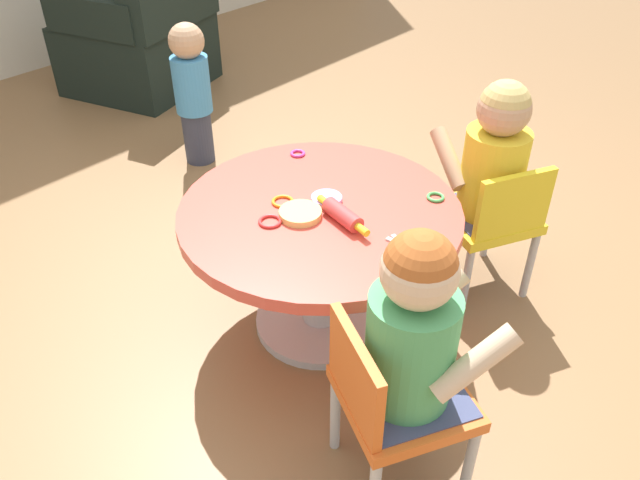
{
  "coord_description": "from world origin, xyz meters",
  "views": [
    {
      "loc": [
        -1.21,
        -1.06,
        1.53
      ],
      "look_at": [
        0.0,
        0.0,
        0.36
      ],
      "focal_mm": 35.56,
      "sensor_mm": 36.0,
      "label": 1
    }
  ],
  "objects_px": {
    "seated_child_left": "(415,328)",
    "seated_child_right": "(495,156)",
    "child_chair_right": "(490,219)",
    "craft_scissors": "(413,251)",
    "toddler_standing": "(193,91)",
    "child_chair_left": "(392,399)",
    "armchair_dark": "(142,36)",
    "rolling_pin": "(343,215)",
    "craft_table": "(320,239)"
  },
  "relations": [
    {
      "from": "child_chair_right",
      "to": "craft_scissors",
      "type": "height_order",
      "value": "child_chair_right"
    },
    {
      "from": "toddler_standing",
      "to": "seated_child_left",
      "type": "bearing_deg",
      "value": -114.09
    },
    {
      "from": "craft_table",
      "to": "seated_child_right",
      "type": "bearing_deg",
      "value": -27.26
    },
    {
      "from": "seated_child_left",
      "to": "child_chair_right",
      "type": "bearing_deg",
      "value": 15.17
    },
    {
      "from": "seated_child_left",
      "to": "rolling_pin",
      "type": "height_order",
      "value": "seated_child_left"
    },
    {
      "from": "craft_table",
      "to": "child_chair_right",
      "type": "relative_size",
      "value": 1.62
    },
    {
      "from": "child_chair_right",
      "to": "armchair_dark",
      "type": "distance_m",
      "value": 2.49
    },
    {
      "from": "child_chair_left",
      "to": "rolling_pin",
      "type": "relative_size",
      "value": 2.34
    },
    {
      "from": "craft_table",
      "to": "craft_scissors",
      "type": "relative_size",
      "value": 6.24
    },
    {
      "from": "child_chair_right",
      "to": "seated_child_left",
      "type": "bearing_deg",
      "value": -164.83
    },
    {
      "from": "child_chair_right",
      "to": "seated_child_right",
      "type": "relative_size",
      "value": 1.05
    },
    {
      "from": "child_chair_left",
      "to": "child_chair_right",
      "type": "bearing_deg",
      "value": 13.36
    },
    {
      "from": "seated_child_right",
      "to": "toddler_standing",
      "type": "distance_m",
      "value": 1.5
    },
    {
      "from": "child_chair_left",
      "to": "seated_child_left",
      "type": "distance_m",
      "value": 0.23
    },
    {
      "from": "seated_child_left",
      "to": "craft_table",
      "type": "bearing_deg",
      "value": 61.43
    },
    {
      "from": "seated_child_right",
      "to": "toddler_standing",
      "type": "xyz_separation_m",
      "value": [
        -0.06,
        1.49,
        -0.17
      ]
    },
    {
      "from": "toddler_standing",
      "to": "armchair_dark",
      "type": "bearing_deg",
      "value": 67.18
    },
    {
      "from": "craft_scissors",
      "to": "armchair_dark",
      "type": "bearing_deg",
      "value": 70.51
    },
    {
      "from": "toddler_standing",
      "to": "child_chair_left",
      "type": "bearing_deg",
      "value": -115.28
    },
    {
      "from": "child_chair_left",
      "to": "craft_scissors",
      "type": "distance_m",
      "value": 0.42
    },
    {
      "from": "toddler_standing",
      "to": "seated_child_right",
      "type": "bearing_deg",
      "value": -87.82
    },
    {
      "from": "seated_child_left",
      "to": "toddler_standing",
      "type": "xyz_separation_m",
      "value": [
        0.78,
        1.75,
        -0.17
      ]
    },
    {
      "from": "seated_child_left",
      "to": "seated_child_right",
      "type": "xyz_separation_m",
      "value": [
        0.84,
        0.26,
        0.0
      ]
    },
    {
      "from": "child_chair_left",
      "to": "rolling_pin",
      "type": "distance_m",
      "value": 0.56
    },
    {
      "from": "craft_table",
      "to": "rolling_pin",
      "type": "bearing_deg",
      "value": -96.6
    },
    {
      "from": "seated_child_left",
      "to": "toddler_standing",
      "type": "bearing_deg",
      "value": 65.91
    },
    {
      "from": "seated_child_left",
      "to": "seated_child_right",
      "type": "distance_m",
      "value": 0.88
    },
    {
      "from": "child_chair_left",
      "to": "seated_child_left",
      "type": "xyz_separation_m",
      "value": [
        0.03,
        -0.02,
        0.23
      ]
    },
    {
      "from": "seated_child_right",
      "to": "craft_scissors",
      "type": "distance_m",
      "value": 0.55
    },
    {
      "from": "child_chair_right",
      "to": "rolling_pin",
      "type": "xyz_separation_m",
      "value": [
        -0.54,
        0.22,
        0.19
      ]
    },
    {
      "from": "child_chair_left",
      "to": "seated_child_right",
      "type": "xyz_separation_m",
      "value": [
        0.87,
        0.24,
        0.23
      ]
    },
    {
      "from": "child_chair_right",
      "to": "seated_child_right",
      "type": "bearing_deg",
      "value": 62.25
    },
    {
      "from": "rolling_pin",
      "to": "child_chair_left",
      "type": "bearing_deg",
      "value": -126.9
    },
    {
      "from": "seated_child_right",
      "to": "rolling_pin",
      "type": "xyz_separation_m",
      "value": [
        -0.56,
        0.18,
        -0.03
      ]
    },
    {
      "from": "armchair_dark",
      "to": "craft_scissors",
      "type": "xyz_separation_m",
      "value": [
        -0.88,
        -2.48,
        0.17
      ]
    },
    {
      "from": "child_chair_right",
      "to": "rolling_pin",
      "type": "height_order",
      "value": "child_chair_right"
    },
    {
      "from": "seated_child_left",
      "to": "armchair_dark",
      "type": "distance_m",
      "value": 2.94
    },
    {
      "from": "seated_child_right",
      "to": "armchair_dark",
      "type": "bearing_deg",
      "value": 82.07
    },
    {
      "from": "craft_table",
      "to": "child_chair_left",
      "type": "distance_m",
      "value": 0.62
    },
    {
      "from": "craft_scissors",
      "to": "seated_child_left",
      "type": "bearing_deg",
      "value": -145.55
    },
    {
      "from": "toddler_standing",
      "to": "craft_scissors",
      "type": "bearing_deg",
      "value": -107.4
    },
    {
      "from": "child_chair_right",
      "to": "seated_child_right",
      "type": "height_order",
      "value": "seated_child_right"
    },
    {
      "from": "child_chair_right",
      "to": "rolling_pin",
      "type": "bearing_deg",
      "value": 157.82
    },
    {
      "from": "child_chair_left",
      "to": "rolling_pin",
      "type": "bearing_deg",
      "value": 53.1
    },
    {
      "from": "child_chair_right",
      "to": "toddler_standing",
      "type": "distance_m",
      "value": 1.53
    },
    {
      "from": "child_chair_right",
      "to": "craft_scissors",
      "type": "xyz_separation_m",
      "value": [
        -0.52,
        -0.02,
        0.17
      ]
    },
    {
      "from": "craft_table",
      "to": "craft_scissors",
      "type": "height_order",
      "value": "craft_scissors"
    },
    {
      "from": "seated_child_left",
      "to": "craft_scissors",
      "type": "relative_size",
      "value": 3.68
    },
    {
      "from": "armchair_dark",
      "to": "toddler_standing",
      "type": "relative_size",
      "value": 1.32
    },
    {
      "from": "seated_child_left",
      "to": "rolling_pin",
      "type": "xyz_separation_m",
      "value": [
        0.28,
        0.44,
        -0.03
      ]
    }
  ]
}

